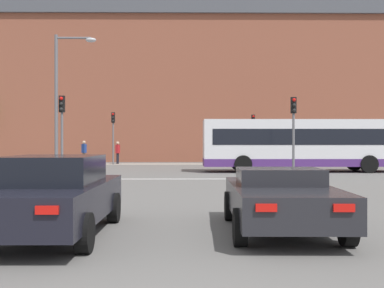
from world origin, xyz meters
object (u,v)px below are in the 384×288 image
Objects in this scene: bus_crossing_lead at (301,144)px; street_lamp_junction at (63,90)px; traffic_light_near_left at (62,122)px; car_saloon_left at (54,195)px; traffic_light_far_left at (113,129)px; pedestrian_waiting at (84,150)px; traffic_light_far_right at (253,131)px; car_roadster_right at (280,198)px; traffic_light_near_right at (294,123)px; pedestrian_walking_west at (118,151)px; pedestrian_walking_east at (245,151)px.

street_lamp_junction is (-12.61, -5.01, 2.58)m from bus_crossing_lead.
traffic_light_near_left reaches higher than bus_crossing_lead.
traffic_light_far_left is (-3.19, 28.22, 1.96)m from car_saloon_left.
car_saloon_left is at bearing 142.55° from pedestrian_waiting.
traffic_light_far_right is 17.85m from street_lamp_junction.
bus_crossing_lead is at bearing 64.66° from car_saloon_left.
traffic_light_far_left is (-12.38, 9.11, 1.10)m from bus_crossing_lead.
street_lamp_junction is at bearing 120.78° from car_roadster_right.
traffic_light_near_left reaches higher than car_saloon_left.
traffic_light_near_left is at bearing 110.95° from bus_crossing_lead.
traffic_light_near_left is at bearing 120.87° from car_roadster_right.
car_saloon_left is at bearing -117.85° from traffic_light_near_right.
traffic_light_far_right is (7.62, 28.04, 1.85)m from car_saloon_left.
traffic_light_far_left reaches higher than car_roadster_right.
traffic_light_near_right is 11.29m from street_lamp_junction.
traffic_light_far_left reaches higher than pedestrian_walking_west.
pedestrian_walking_east is (-2.13, 9.25, -0.55)m from bus_crossing_lead.
traffic_light_far_right is at bearing -145.62° from pedestrian_walking_east.
pedestrian_walking_east is (7.06, 28.36, 0.31)m from car_saloon_left.
street_lamp_junction reaches higher than bus_crossing_lead.
car_saloon_left is 16.71m from traffic_light_near_right.
traffic_light_near_left is 15.26m from pedestrian_walking_west.
pedestrian_walking_east is at bearing 53.14° from traffic_light_near_left.
pedestrian_walking_west is (-10.07, 1.04, -0.01)m from pedestrian_walking_east.
traffic_light_far_right is 0.97× the size of traffic_light_near_right.
traffic_light_far_left is 3.25m from pedestrian_waiting.
pedestrian_walking_east is (10.59, 14.12, -1.61)m from traffic_light_near_left.
traffic_light_far_right is at bearing 9.96° from bus_crossing_lead.
car_roadster_right is 1.13× the size of traffic_light_far_right.
pedestrian_walking_west is at bearing 88.47° from street_lamp_junction.
car_saloon_left is at bearing -76.09° from traffic_light_near_left.
pedestrian_walking_west is (-7.30, 29.04, 0.41)m from car_roadster_right.
car_saloon_left is 14.91m from street_lamp_junction.
street_lamp_junction is at bearing -90.93° from traffic_light_far_left.
traffic_light_near_right reaches higher than pedestrian_walking_east.
street_lamp_junction is at bearing 117.50° from pedestrian_walking_east.
traffic_light_far_right is at bearing -144.60° from pedestrian_waiting.
traffic_light_near_right is at bearing 2.24° from traffic_light_near_left.
traffic_light_near_right is at bearing -126.04° from pedestrian_walking_west.
traffic_light_far_left is 2.18× the size of pedestrian_waiting.
car_roadster_right is 28.13m from pedestrian_walking_east.
traffic_light_far_right is 2.13× the size of pedestrian_walking_east.
car_saloon_left is 29.11m from traffic_light_far_right.
pedestrian_walking_west is at bearing 88.05° from traffic_light_near_left.
car_saloon_left is 2.55× the size of pedestrian_waiting.
car_roadster_right is 1.10× the size of traffic_light_near_left.
street_lamp_junction is (-11.17, -0.58, 1.53)m from traffic_light_near_right.
traffic_light_far_right is (-1.57, 8.93, 0.98)m from bus_crossing_lead.
traffic_light_near_left is at bearing 139.73° from pedestrian_waiting.
street_lamp_junction reaches higher than pedestrian_waiting.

